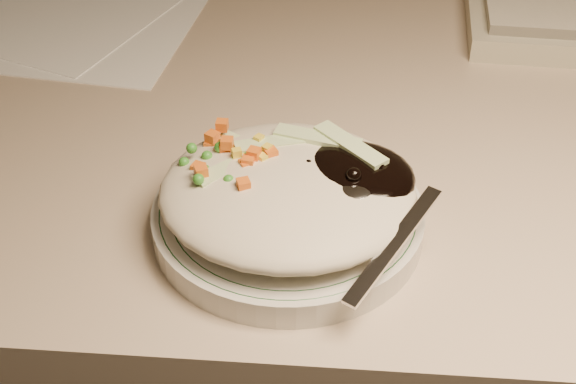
{
  "coord_description": "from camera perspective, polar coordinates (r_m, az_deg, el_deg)",
  "views": [
    {
      "loc": [
        -0.04,
        0.69,
        1.15
      ],
      "look_at": [
        -0.07,
        1.16,
        0.78
      ],
      "focal_mm": 50.0,
      "sensor_mm": 36.0,
      "label": 1
    }
  ],
  "objects": [
    {
      "name": "plate",
      "position": [
        0.62,
        0.0,
        -1.89
      ],
      "size": [
        0.21,
        0.21,
        0.02
      ],
      "primitive_type": "cylinder",
      "color": "beige",
      "rests_on": "desk"
    },
    {
      "name": "desk",
      "position": [
        0.92,
        5.69,
        -3.45
      ],
      "size": [
        1.4,
        0.7,
        0.74
      ],
      "color": "tan",
      "rests_on": "ground"
    },
    {
      "name": "papers",
      "position": [
        0.97,
        -17.29,
        11.7
      ],
      "size": [
        0.38,
        0.32,
        0.0
      ],
      "color": "white",
      "rests_on": "desk"
    },
    {
      "name": "meal",
      "position": [
        0.6,
        0.4,
        0.36
      ],
      "size": [
        0.21,
        0.19,
        0.05
      ],
      "color": "beige",
      "rests_on": "plate"
    },
    {
      "name": "plate_rim",
      "position": [
        0.61,
        0.0,
        -1.18
      ],
      "size": [
        0.2,
        0.2,
        0.0
      ],
      "color": "#144723",
      "rests_on": "plate"
    }
  ]
}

